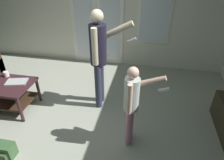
% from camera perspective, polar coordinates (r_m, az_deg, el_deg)
% --- Properties ---
extents(ground_plane, '(6.06, 4.76, 0.02)m').
position_cam_1_polar(ground_plane, '(3.36, -14.23, -12.26)').
color(ground_plane, '#999C8C').
extents(wall_back_with_doors, '(6.06, 0.09, 2.55)m').
position_cam_1_polar(wall_back_with_doors, '(4.74, -3.94, 19.21)').
color(wall_back_with_doors, silver).
rests_on(wall_back_with_doors, ground_plane).
extents(coffee_table, '(0.95, 0.64, 0.50)m').
position_cam_1_polar(coffee_table, '(3.81, -28.82, -2.66)').
color(coffee_table, '#371D22').
rests_on(coffee_table, ground_plane).
extents(person_adult, '(0.71, 0.45, 1.68)m').
position_cam_1_polar(person_adult, '(3.13, -3.74, 7.91)').
color(person_adult, '#36394F').
rests_on(person_adult, ground_plane).
extents(person_child, '(0.56, 0.33, 1.22)m').
position_cam_1_polar(person_child, '(2.52, 5.95, -6.07)').
color(person_child, pink).
rests_on(person_child, ground_plane).
extents(backpack, '(0.29, 0.20, 0.22)m').
position_cam_1_polar(backpack, '(3.12, -29.13, -17.52)').
color(backpack, '#3A5C34').
rests_on(backpack, ground_plane).
extents(laptop_closed, '(0.38, 0.30, 0.02)m').
position_cam_1_polar(laptop_closed, '(3.66, -26.16, -0.48)').
color(laptop_closed, '#B0B1B2').
rests_on(laptop_closed, coffee_table).
extents(cup_near_edge, '(0.09, 0.09, 0.09)m').
position_cam_1_polar(cup_near_edge, '(3.92, -28.55, 1.55)').
color(cup_near_edge, white).
rests_on(cup_near_edge, coffee_table).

